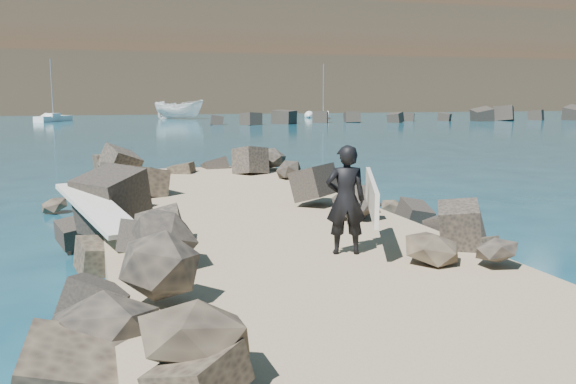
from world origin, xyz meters
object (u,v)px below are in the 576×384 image
(sailboat_b, at_px, (53,119))
(surfboard_resting, at_px, (98,215))
(surfer_with_board, at_px, (350,199))
(boat_imported, at_px, (179,109))

(sailboat_b, bearing_deg, surfboard_resting, -86.58)
(surfboard_resting, distance_m, surfer_with_board, 4.44)
(surfer_with_board, distance_m, sailboat_b, 70.17)
(boat_imported, relative_size, sailboat_b, 0.86)
(surfboard_resting, xyz_separation_m, boat_imported, (10.91, 71.12, 0.17))
(surfboard_resting, height_order, boat_imported, boat_imported)
(surfboard_resting, distance_m, boat_imported, 71.95)
(boat_imported, relative_size, surfer_with_board, 3.06)
(surfboard_resting, xyz_separation_m, surfer_with_board, (3.82, -2.21, 0.44))
(surfer_with_board, height_order, sailboat_b, sailboat_b)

